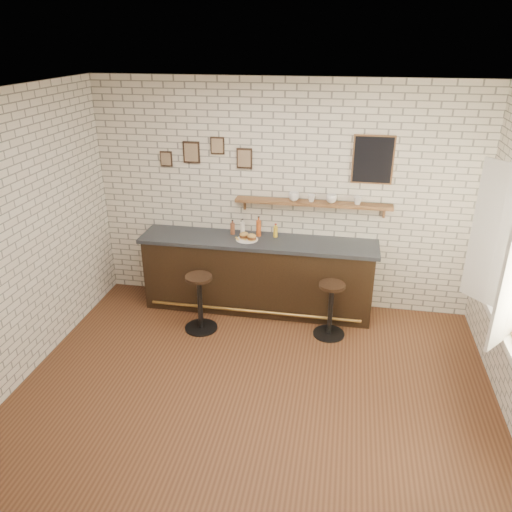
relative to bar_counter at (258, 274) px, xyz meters
The scene contains 20 objects.
ground 1.79m from the bar_counter, 80.83° to the right, with size 5.00×5.00×0.00m, color brown.
bar_counter is the anchor object (origin of this frame).
sandwich_plate 0.53m from the bar_counter, 166.42° to the right, with size 0.28×0.28×0.01m, color white.
ciabatta_sandwich 0.57m from the bar_counter, 165.29° to the right, with size 0.26×0.19×0.08m.
potato_chips 0.54m from the bar_counter, 166.64° to the right, with size 0.25×0.17×0.00m.
bitters_bottle_brown 0.70m from the bar_counter, 159.83° to the left, with size 0.06×0.06×0.20m.
bitters_bottle_white 0.65m from the bar_counter, 149.73° to the left, with size 0.06×0.06×0.22m.
bitters_bottle_amber 0.63m from the bar_counter, 95.71° to the left, with size 0.06×0.06×0.27m.
condiment_bottle_yellow 0.63m from the bar_counter, 32.37° to the left, with size 0.06×0.06×0.18m.
bar_stool_left 0.91m from the bar_counter, 133.20° to the right, with size 0.42×0.42×0.75m.
bar_stool_right 1.13m from the bar_counter, 26.79° to the right, with size 0.40×0.40×0.71m.
wall_shelf 1.20m from the bar_counter, 16.72° to the left, with size 2.00×0.18×0.18m.
shelf_cup_a 1.15m from the bar_counter, 24.97° to the left, with size 0.14×0.14×0.11m, color white.
shelf_cup_b 1.24m from the bar_counter, 17.06° to the left, with size 0.10×0.10×0.09m, color white.
shelf_cup_c 1.40m from the bar_counter, 12.49° to the left, with size 0.13×0.13×0.11m, color white.
shelf_cup_d 1.63m from the bar_counter, ahead, with size 0.10×0.10×0.10m, color white.
back_wall_decor 1.64m from the bar_counter, 29.29° to the left, with size 2.96×0.02×0.56m.
window_sill 3.04m from the bar_counter, 27.62° to the right, with size 0.20×1.35×0.06m.
book_lower 3.17m from the bar_counter, 32.41° to the right, with size 0.15×0.20×0.02m, color tan.
book_upper 3.19m from the bar_counter, 32.90° to the right, with size 0.15×0.21×0.02m, color tan.
Camera 1 is at (0.79, -4.20, 3.46)m, focal length 35.00 mm.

